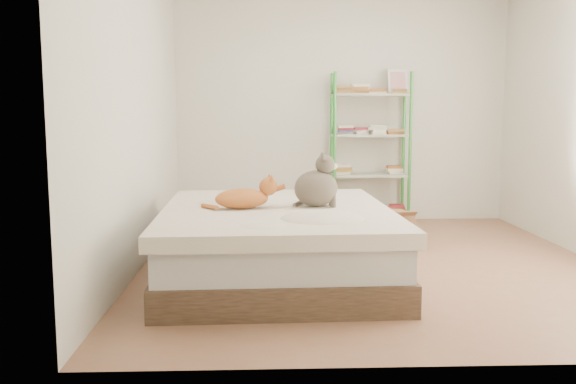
{
  "coord_description": "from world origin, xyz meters",
  "views": [
    {
      "loc": [
        -0.89,
        -4.97,
        1.26
      ],
      "look_at": [
        -0.7,
        -0.1,
        0.62
      ],
      "focal_mm": 38.0,
      "sensor_mm": 36.0,
      "label": 1
    }
  ],
  "objects_px": {
    "bed": "(276,242)",
    "white_bin": "(246,209)",
    "cardboard_box": "(385,228)",
    "shelf_unit": "(370,144)",
    "orange_cat": "(242,196)",
    "grey_cat": "(316,180)"
  },
  "relations": [
    {
      "from": "shelf_unit",
      "to": "cardboard_box",
      "type": "relative_size",
      "value": 3.53
    },
    {
      "from": "shelf_unit",
      "to": "white_bin",
      "type": "height_order",
      "value": "shelf_unit"
    },
    {
      "from": "bed",
      "to": "white_bin",
      "type": "height_order",
      "value": "bed"
    },
    {
      "from": "grey_cat",
      "to": "shelf_unit",
      "type": "distance_m",
      "value": 2.4
    },
    {
      "from": "shelf_unit",
      "to": "white_bin",
      "type": "relative_size",
      "value": 4.75
    },
    {
      "from": "bed",
      "to": "white_bin",
      "type": "bearing_deg",
      "value": 96.04
    },
    {
      "from": "orange_cat",
      "to": "grey_cat",
      "type": "distance_m",
      "value": 0.58
    },
    {
      "from": "orange_cat",
      "to": "cardboard_box",
      "type": "xyz_separation_m",
      "value": [
        1.32,
        1.14,
        -0.48
      ]
    },
    {
      "from": "grey_cat",
      "to": "cardboard_box",
      "type": "bearing_deg",
      "value": -36.52
    },
    {
      "from": "cardboard_box",
      "to": "white_bin",
      "type": "height_order",
      "value": "cardboard_box"
    },
    {
      "from": "cardboard_box",
      "to": "white_bin",
      "type": "relative_size",
      "value": 1.35
    },
    {
      "from": "cardboard_box",
      "to": "grey_cat",
      "type": "bearing_deg",
      "value": -133.32
    },
    {
      "from": "bed",
      "to": "grey_cat",
      "type": "distance_m",
      "value": 0.56
    },
    {
      "from": "cardboard_box",
      "to": "white_bin",
      "type": "xyz_separation_m",
      "value": [
        -1.36,
        1.13,
        0.02
      ]
    },
    {
      "from": "shelf_unit",
      "to": "orange_cat",
      "type": "bearing_deg",
      "value": -120.43
    },
    {
      "from": "white_bin",
      "to": "shelf_unit",
      "type": "bearing_deg",
      "value": 2.27
    },
    {
      "from": "cardboard_box",
      "to": "shelf_unit",
      "type": "bearing_deg",
      "value": 79.71
    },
    {
      "from": "cardboard_box",
      "to": "orange_cat",
      "type": "bearing_deg",
      "value": -147.06
    },
    {
      "from": "shelf_unit",
      "to": "cardboard_box",
      "type": "distance_m",
      "value": 1.4
    },
    {
      "from": "shelf_unit",
      "to": "white_bin",
      "type": "xyz_separation_m",
      "value": [
        -1.41,
        -0.06,
        -0.72
      ]
    },
    {
      "from": "orange_cat",
      "to": "white_bin",
      "type": "xyz_separation_m",
      "value": [
        -0.04,
        2.27,
        -0.46
      ]
    },
    {
      "from": "bed",
      "to": "shelf_unit",
      "type": "xyz_separation_m",
      "value": [
        1.11,
        2.28,
        0.63
      ]
    }
  ]
}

